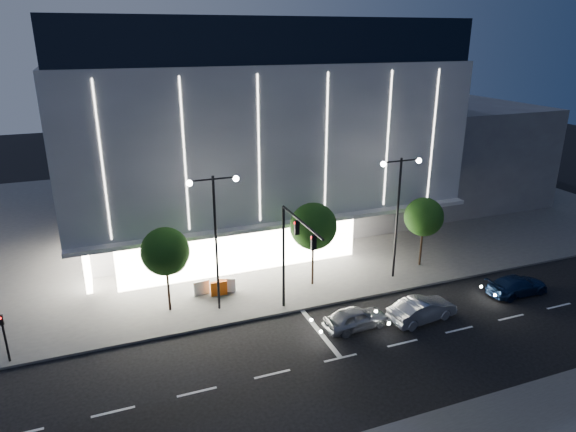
% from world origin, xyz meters
% --- Properties ---
extents(ground, '(160.00, 160.00, 0.00)m').
position_xyz_m(ground, '(0.00, 0.00, 0.00)').
color(ground, black).
rests_on(ground, ground).
extents(sidewalk_museum, '(70.00, 40.00, 0.15)m').
position_xyz_m(sidewalk_museum, '(5.00, 24.00, 0.07)').
color(sidewalk_museum, '#474747').
rests_on(sidewalk_museum, ground).
extents(museum, '(30.00, 25.80, 18.00)m').
position_xyz_m(museum, '(2.98, 22.31, 9.27)').
color(museum, '#4C4C51').
rests_on(museum, ground).
extents(annex_building, '(16.00, 20.00, 10.00)m').
position_xyz_m(annex_building, '(26.00, 24.00, 5.00)').
color(annex_building, '#4C4C51').
rests_on(annex_building, ground).
extents(traffic_mast, '(0.33, 5.89, 7.07)m').
position_xyz_m(traffic_mast, '(1.00, 3.34, 5.03)').
color(traffic_mast, black).
rests_on(traffic_mast, ground).
extents(street_lamp_west, '(3.16, 0.36, 9.00)m').
position_xyz_m(street_lamp_west, '(-3.00, 6.00, 5.96)').
color(street_lamp_west, black).
rests_on(street_lamp_west, ground).
extents(street_lamp_east, '(3.16, 0.36, 9.00)m').
position_xyz_m(street_lamp_east, '(10.00, 6.00, 5.96)').
color(street_lamp_east, black).
rests_on(street_lamp_east, ground).
extents(ped_signal_far, '(0.22, 0.24, 3.00)m').
position_xyz_m(ped_signal_far, '(-15.00, 4.50, 1.89)').
color(ped_signal_far, black).
rests_on(ped_signal_far, ground).
extents(tree_left, '(3.02, 3.02, 5.72)m').
position_xyz_m(tree_left, '(-5.97, 7.02, 4.03)').
color(tree_left, black).
rests_on(tree_left, ground).
extents(tree_mid, '(3.25, 3.25, 6.15)m').
position_xyz_m(tree_mid, '(4.03, 7.02, 4.33)').
color(tree_mid, black).
rests_on(tree_mid, ground).
extents(tree_right, '(2.91, 2.91, 5.51)m').
position_xyz_m(tree_right, '(13.03, 7.02, 3.88)').
color(tree_right, black).
rests_on(tree_right, ground).
extents(car_lead, '(4.14, 1.89, 1.38)m').
position_xyz_m(car_lead, '(4.22, 0.94, 0.69)').
color(car_lead, '#999BA0').
rests_on(car_lead, ground).
extents(car_second, '(4.68, 2.15, 1.49)m').
position_xyz_m(car_second, '(8.50, 0.27, 0.74)').
color(car_second, '#B0B1B8').
rests_on(car_second, ground).
extents(car_third, '(4.55, 1.93, 1.31)m').
position_xyz_m(car_third, '(16.62, 0.85, 0.65)').
color(car_third, '#14274C').
rests_on(car_third, ground).
extents(barrier_b, '(1.12, 0.38, 1.00)m').
position_xyz_m(barrier_b, '(-3.67, 8.30, 0.65)').
color(barrier_b, silver).
rests_on(barrier_b, sidewalk_museum).
extents(barrier_c, '(1.11, 0.30, 1.00)m').
position_xyz_m(barrier_c, '(-2.58, 7.75, 0.65)').
color(barrier_c, '#D6500B').
rests_on(barrier_c, sidewalk_museum).
extents(barrier_d, '(1.11, 0.66, 1.00)m').
position_xyz_m(barrier_d, '(-1.89, 8.06, 0.65)').
color(barrier_d, silver).
rests_on(barrier_d, sidewalk_museum).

